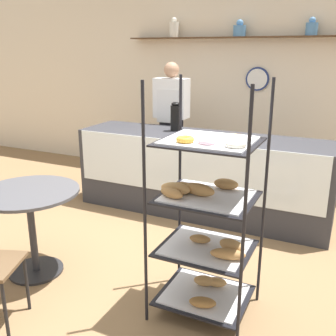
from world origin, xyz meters
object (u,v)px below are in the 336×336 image
object	(u,v)px
person_worker	(171,123)
cafe_table	(30,211)
pastry_rack	(206,221)
coffee_carafe	(176,117)
donut_tray_counter	(235,138)

from	to	relation	value
person_worker	cafe_table	world-z (taller)	person_worker
pastry_rack	cafe_table	xyz separation A→B (m)	(-1.51, -0.13, -0.15)
cafe_table	coffee_carafe	world-z (taller)	coffee_carafe
coffee_carafe	donut_tray_counter	bearing A→B (deg)	-11.64
person_worker	coffee_carafe	world-z (taller)	person_worker
person_worker	donut_tray_counter	size ratio (longest dim) A/B	3.41
person_worker	coffee_carafe	distance (m)	0.55
coffee_carafe	donut_tray_counter	world-z (taller)	coffee_carafe
pastry_rack	donut_tray_counter	xyz separation A→B (m)	(-0.29, 1.66, 0.23)
person_worker	coffee_carafe	bearing A→B (deg)	-59.64
donut_tray_counter	pastry_rack	bearing A→B (deg)	-80.07
pastry_rack	donut_tray_counter	bearing A→B (deg)	99.93
pastry_rack	coffee_carafe	distance (m)	2.14
pastry_rack	cafe_table	distance (m)	1.52
cafe_table	donut_tray_counter	bearing A→B (deg)	55.82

